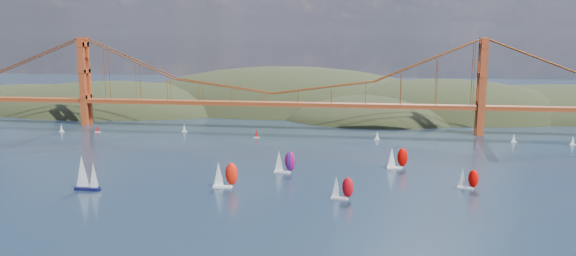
% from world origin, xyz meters
% --- Properties ---
extents(ground, '(1200.00, 1200.00, 0.00)m').
position_xyz_m(ground, '(0.00, 0.00, 0.00)').
color(ground, black).
rests_on(ground, ground).
extents(headlands, '(725.00, 225.00, 96.00)m').
position_xyz_m(headlands, '(44.95, 278.29, -12.46)').
color(headlands, black).
rests_on(headlands, ground).
extents(bridge, '(552.00, 12.00, 55.00)m').
position_xyz_m(bridge, '(-1.75, 180.00, 32.23)').
color(bridge, '#8A3715').
rests_on(bridge, ground).
extents(sloop_navy, '(9.24, 5.18, 14.44)m').
position_xyz_m(sloop_navy, '(-45.84, 38.55, 6.37)').
color(sloop_navy, black).
rests_on(sloop_navy, ground).
extents(racer_0, '(9.58, 3.98, 10.94)m').
position_xyz_m(racer_0, '(4.20, 49.17, 5.17)').
color(racer_0, white).
rests_on(racer_0, ground).
extents(racer_1, '(8.15, 4.08, 9.17)m').
position_xyz_m(racer_1, '(48.46, 40.54, 4.33)').
color(racer_1, silver).
rests_on(racer_1, ground).
extents(racer_2, '(7.71, 4.61, 8.64)m').
position_xyz_m(racer_2, '(94.21, 60.52, 4.08)').
color(racer_2, silver).
rests_on(racer_2, ground).
extents(racer_3, '(9.21, 4.77, 10.34)m').
position_xyz_m(racer_3, '(69.52, 89.15, 4.89)').
color(racer_3, silver).
rests_on(racer_3, ground).
extents(racer_rwb, '(9.29, 3.94, 10.58)m').
position_xyz_m(racer_rwb, '(22.94, 74.63, 5.00)').
color(racer_rwb, silver).
rests_on(racer_rwb, ground).
extents(distant_boat_1, '(3.00, 2.00, 4.70)m').
position_xyz_m(distant_boat_1, '(-122.45, 153.65, 2.41)').
color(distant_boat_1, silver).
rests_on(distant_boat_1, ground).
extents(distant_boat_2, '(3.00, 2.00, 4.70)m').
position_xyz_m(distant_boat_2, '(-100.42, 155.03, 2.41)').
color(distant_boat_2, silver).
rests_on(distant_boat_2, ground).
extents(distant_boat_3, '(3.00, 2.00, 4.70)m').
position_xyz_m(distant_boat_3, '(-50.55, 163.99, 2.41)').
color(distant_boat_3, silver).
rests_on(distant_boat_3, ground).
extents(distant_boat_4, '(3.00, 2.00, 4.70)m').
position_xyz_m(distant_boat_4, '(134.01, 158.52, 2.41)').
color(distant_boat_4, silver).
rests_on(distant_boat_4, ground).
extents(distant_boat_5, '(3.00, 2.00, 4.70)m').
position_xyz_m(distant_boat_5, '(162.69, 155.51, 2.41)').
color(distant_boat_5, silver).
rests_on(distant_boat_5, ground).
extents(distant_boat_8, '(3.00, 2.00, 4.70)m').
position_xyz_m(distant_boat_8, '(61.93, 155.09, 2.41)').
color(distant_boat_8, silver).
rests_on(distant_boat_8, ground).
extents(distant_boat_9, '(3.00, 2.00, 4.70)m').
position_xyz_m(distant_boat_9, '(-4.54, 151.36, 2.41)').
color(distant_boat_9, silver).
rests_on(distant_boat_9, ground).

